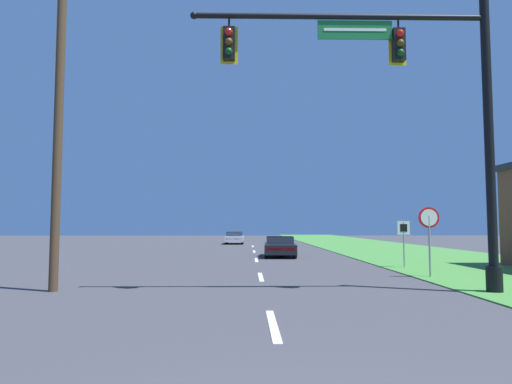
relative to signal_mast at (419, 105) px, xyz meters
name	(u,v)px	position (x,y,z in m)	size (l,w,h in m)	color
grass_verge_right	(400,251)	(6.07, 20.07, -5.29)	(10.00, 110.00, 0.04)	#428438
road_center_line	(256,260)	(-4.43, 12.07, -5.31)	(0.16, 34.80, 0.01)	silver
signal_mast	(419,105)	(0.00, 0.00, 0.00)	(8.76, 0.47, 8.74)	black
car_ahead	(280,247)	(-2.95, 14.83, -4.71)	(2.02, 4.46, 1.19)	black
far_car	(234,238)	(-6.21, 33.64, -4.71)	(1.82, 4.52, 1.19)	black
stop_sign	(429,226)	(1.69, 3.77, -3.45)	(0.76, 0.07, 2.50)	gray
route_sign_post	(404,233)	(2.03, 7.47, -3.79)	(0.55, 0.06, 2.03)	gray
utility_pole_near	(59,106)	(-10.46, 0.57, 0.08)	(1.80, 0.26, 10.45)	#4C3823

